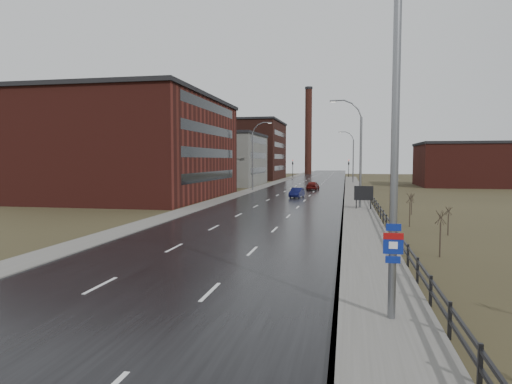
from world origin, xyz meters
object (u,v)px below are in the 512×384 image
at_px(car_near, 297,193).
at_px(billboard, 364,194).
at_px(streetlight_main, 384,129).
at_px(car_far, 313,186).

bearing_deg(car_near, billboard, -53.30).
bearing_deg(streetlight_main, car_far, 96.03).
relative_size(car_near, car_far, 0.90).
distance_m(streetlight_main, car_far, 63.28).
relative_size(billboard, car_far, 0.57).
xyz_separation_m(car_near, car_far, (1.02, 15.89, 0.10)).
distance_m(streetlight_main, billboard, 32.81).
bearing_deg(streetlight_main, car_near, 99.27).
distance_m(car_near, car_far, 15.93).
bearing_deg(car_near, car_far, 93.03).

